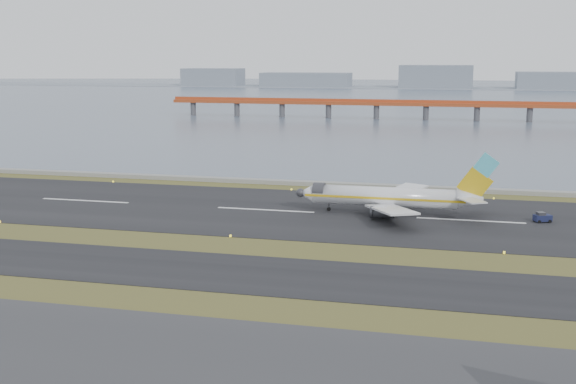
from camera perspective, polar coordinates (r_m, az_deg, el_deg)
name	(u,v)px	position (r m, az deg, el deg)	size (l,w,h in m)	color
ground	(216,248)	(117.11, -5.72, -4.46)	(1000.00, 1000.00, 0.00)	#374719
taxiway_strip	(189,269)	(106.29, -7.87, -6.05)	(1000.00, 18.00, 0.10)	black
runway_strip	(265,210)	(144.93, -1.79, -1.44)	(1000.00, 45.00, 0.10)	black
seawall	(299,183)	(173.40, 0.85, 0.72)	(1000.00, 2.50, 1.00)	gray
bay_water	(414,96)	(568.62, 9.92, 7.45)	(1400.00, 800.00, 1.30)	#495869
red_pier	(426,105)	(357.74, 10.86, 6.77)	(260.00, 5.00, 10.20)	#AE431D
far_shoreline	(440,82)	(727.35, 11.89, 8.53)	(1400.00, 80.00, 60.50)	gray
airliner	(392,197)	(141.87, 8.22, -0.41)	(38.52, 32.89, 12.80)	silver
pushback_tug	(542,217)	(142.30, 19.45, -1.91)	(3.53, 2.80, 1.98)	#161B3D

